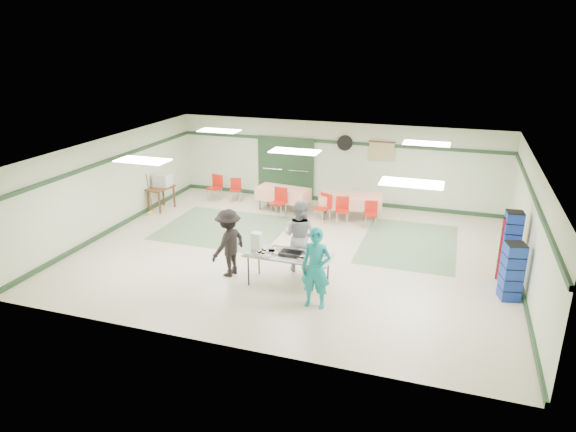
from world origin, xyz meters
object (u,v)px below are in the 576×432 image
(crate_stack_blue_a, at_px, (510,247))
(crate_stack_red, at_px, (509,248))
(chair_c, at_px, (371,211))
(office_printer, at_px, (162,180))
(volunteer_dark, at_px, (229,243))
(dining_table_b, at_px, (283,194))
(printer_table, at_px, (161,190))
(broom, at_px, (149,193))
(serving_table, at_px, (288,256))
(crate_stack_blue_b, at_px, (512,272))
(chair_loose_b, at_px, (216,185))
(volunteer_teal, at_px, (316,268))
(chair_b, at_px, (324,205))
(chair_d, at_px, (280,199))
(chair_loose_a, at_px, (236,187))
(dining_table_a, at_px, (351,200))
(volunteer_grey, at_px, (300,236))
(chair_a, at_px, (342,207))

(crate_stack_blue_a, relative_size, crate_stack_red, 1.10)
(chair_c, relative_size, office_printer, 1.56)
(volunteer_dark, relative_size, dining_table_b, 0.92)
(volunteer_dark, height_order, printer_table, volunteer_dark)
(broom, bearing_deg, crate_stack_red, -9.33)
(serving_table, distance_m, crate_stack_blue_b, 4.79)
(crate_stack_blue_b, bearing_deg, office_printer, 163.43)
(chair_c, height_order, chair_loose_b, chair_loose_b)
(volunteer_teal, distance_m, chair_b, 5.19)
(chair_d, height_order, office_printer, office_printer)
(chair_b, distance_m, chair_loose_a, 3.53)
(crate_stack_blue_b, bearing_deg, dining_table_a, 137.01)
(volunteer_grey, height_order, chair_c, volunteer_grey)
(dining_table_b, distance_m, chair_c, 2.99)
(dining_table_b, xyz_separation_m, crate_stack_blue_a, (6.51, -3.08, 0.27))
(chair_d, bearing_deg, dining_table_a, 21.62)
(dining_table_b, bearing_deg, office_printer, -157.98)
(volunteer_grey, xyz_separation_m, chair_loose_b, (-4.30, 4.33, -0.33))
(volunteer_dark, relative_size, broom, 1.22)
(crate_stack_blue_a, height_order, crate_stack_red, crate_stack_blue_a)
(serving_table, distance_m, dining_table_a, 4.91)
(volunteer_grey, distance_m, dining_table_a, 4.08)
(chair_loose_b, distance_m, broom, 2.36)
(dining_table_a, distance_m, crate_stack_red, 5.24)
(volunteer_dark, bearing_deg, chair_c, 163.53)
(crate_stack_blue_a, bearing_deg, chair_loose_b, 159.53)
(dining_table_a, distance_m, crate_stack_blue_b, 5.89)
(printer_table, relative_size, office_printer, 1.90)
(volunteer_dark, distance_m, crate_stack_red, 6.47)
(volunteer_teal, relative_size, crate_stack_blue_a, 1.03)
(chair_a, xyz_separation_m, broom, (-5.94, -1.06, 0.18))
(volunteer_teal, height_order, volunteer_grey, volunteer_grey)
(serving_table, relative_size, broom, 1.47)
(chair_loose_a, relative_size, chair_loose_b, 0.88)
(office_printer, bearing_deg, crate_stack_blue_b, -17.89)
(chair_b, bearing_deg, serving_table, -61.95)
(chair_a, bearing_deg, chair_b, 166.68)
(chair_b, xyz_separation_m, chair_loose_a, (-3.37, 1.05, -0.05))
(chair_loose_b, height_order, crate_stack_red, crate_stack_red)
(printer_table, bearing_deg, dining_table_a, 19.33)
(chair_c, xyz_separation_m, chair_d, (-2.85, 0.02, 0.09))
(office_printer, bearing_deg, chair_b, 2.76)
(serving_table, relative_size, chair_c, 2.51)
(printer_table, bearing_deg, chair_b, 14.61)
(crate_stack_blue_a, relative_size, printer_table, 1.76)
(dining_table_b, xyz_separation_m, office_printer, (-3.79, -0.95, 0.37))
(dining_table_a, relative_size, crate_stack_red, 1.31)
(chair_b, height_order, crate_stack_blue_b, crate_stack_blue_b)
(crate_stack_blue_a, relative_size, crate_stack_blue_b, 1.31)
(chair_loose_a, bearing_deg, volunteer_teal, -70.35)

